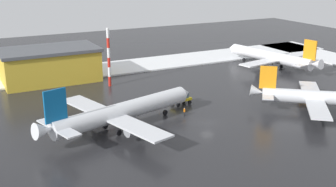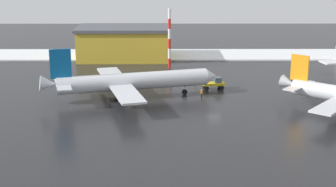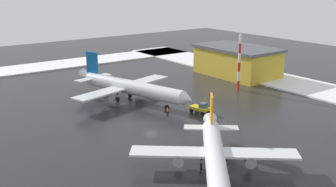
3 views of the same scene
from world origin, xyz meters
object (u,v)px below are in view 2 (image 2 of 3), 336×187
Objects in this scene: pushback_tug at (214,83)px; ground_crew_near_tug at (171,81)px; cargo_hangar at (124,43)px; airplane_distant_tail at (130,82)px; antenna_mast at (169,39)px; ground_crew_mid_apron at (202,93)px; ground_crew_beside_wing at (195,80)px.

pushback_tug is 9.66m from ground_crew_near_tug.
airplane_distant_tail is at bearing 95.55° from cargo_hangar.
ground_crew_near_tug is 0.12× the size of antenna_mast.
cargo_hangar reaches higher than ground_crew_near_tug.
cargo_hangar is at bearing 149.33° from ground_crew_mid_apron.
pushback_tug reaches higher than ground_crew_near_tug.
ground_crew_beside_wing and ground_crew_mid_apron have the same top height.
cargo_hangar is (21.60, -32.70, 3.16)m from pushback_tug.
cargo_hangar reaches higher than ground_crew_beside_wing.
ground_crew_near_tug is at bearing 90.45° from antenna_mast.
airplane_distant_tail is at bearing -166.24° from pushback_tug.
antenna_mast reaches higher than ground_crew_beside_wing.
ground_crew_mid_apron is 1.00× the size of ground_crew_near_tug.
antenna_mast is (0.14, -18.11, 6.42)m from ground_crew_near_tug.
pushback_tug is 39.32m from cargo_hangar.
ground_crew_near_tug is at bearing 112.00° from cargo_hangar.
pushback_tug reaches higher than ground_crew_mid_apron.
ground_crew_near_tug is at bearing 153.16° from pushback_tug.
pushback_tug is at bearing -35.27° from ground_crew_beside_wing.
ground_crew_beside_wing is 18.61m from antenna_mast.
ground_crew_mid_apron is (-14.18, -0.80, -2.51)m from airplane_distant_tail.
cargo_hangar is (12.37, -29.84, 3.47)m from ground_crew_near_tug.
pushback_tug is 2.87× the size of ground_crew_beside_wing.
ground_crew_mid_apron is at bearing -12.30° from airplane_distant_tail.
ground_crew_mid_apron is (-0.62, 11.11, 0.00)m from ground_crew_beside_wing.
ground_crew_mid_apron is at bearing 114.58° from cargo_hangar.
antenna_mast is 0.59× the size of cargo_hangar.
ground_crew_mid_apron is 43.63m from cargo_hangar.
airplane_distant_tail is 40.43m from cargo_hangar.
ground_crew_near_tug is 32.49m from cargo_hangar.
airplane_distant_tail is at bearing -142.53° from ground_crew_mid_apron.
pushback_tug is 0.20× the size of cargo_hangar.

